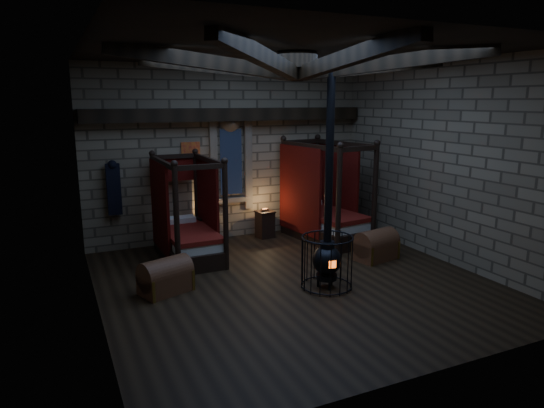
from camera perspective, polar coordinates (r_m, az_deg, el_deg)
name	(u,v)px	position (r m, az deg, el deg)	size (l,w,h in m)	color
room	(294,79)	(8.77, 2.66, 14.46)	(7.02, 7.02, 4.29)	black
bed_left	(188,234)	(10.71, -9.89, -3.46)	(1.13, 2.11, 2.18)	black
bed_right	(324,215)	(12.07, 6.10, -1.33)	(1.52, 2.43, 2.39)	black
trunk_left	(166,277)	(8.96, -12.41, -8.39)	(1.02, 0.83, 0.65)	brown
trunk_right	(376,246)	(10.75, 12.13, -4.85)	(1.01, 0.76, 0.67)	brown
nightstand_left	(205,230)	(11.64, -7.92, -3.08)	(0.49, 0.48, 0.84)	black
nightstand_right	(265,224)	(12.15, -0.83, -2.36)	(0.46, 0.45, 0.74)	black
stove	(327,256)	(8.93, 6.49, -6.12)	(0.95, 0.95, 4.05)	black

